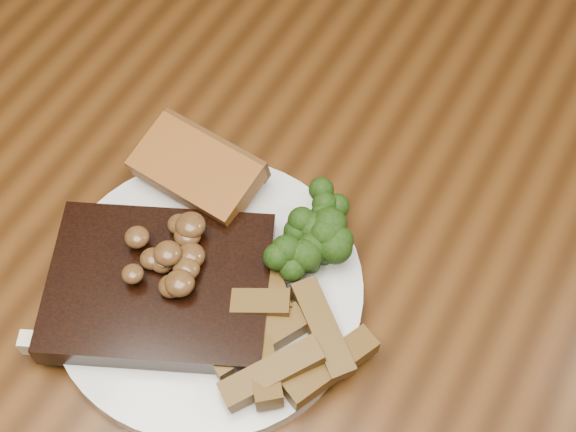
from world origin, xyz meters
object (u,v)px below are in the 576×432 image
object	(u,v)px
garlic_bread	(198,183)
plate	(208,290)
dining_table	(268,284)
potato_wedges	(274,332)
steak	(160,287)

from	to	relation	value
garlic_bread	plate	bearing A→B (deg)	-48.99
dining_table	potato_wedges	xyz separation A→B (m)	(0.06, -0.08, 0.12)
plate	potato_wedges	size ratio (longest dim) A/B	2.45
plate	steak	distance (m)	0.04
dining_table	plate	world-z (taller)	plate
steak	potato_wedges	distance (m)	0.10
plate	potato_wedges	world-z (taller)	potato_wedges
dining_table	plate	distance (m)	0.12
steak	garlic_bread	xyz separation A→B (m)	(-0.03, 0.10, -0.00)
steak	potato_wedges	world-z (taller)	steak
steak	garlic_bread	world-z (taller)	steak
steak	potato_wedges	xyz separation A→B (m)	(0.10, 0.01, -0.00)
plate	potato_wedges	bearing A→B (deg)	-9.58
garlic_bread	potato_wedges	world-z (taller)	same
plate	steak	world-z (taller)	steak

